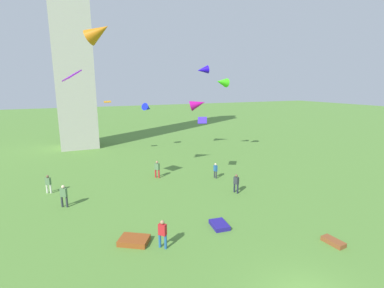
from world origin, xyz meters
name	(u,v)px	position (x,y,z in m)	size (l,w,h in m)	color
person_0	(64,195)	(-9.58, 15.49, 1.01)	(0.54, 0.47, 1.79)	#2D3338
person_1	(215,170)	(4.52, 16.64, 0.88)	(0.25, 0.48, 1.56)	#2D3338
person_2	(163,232)	(-4.44, 6.96, 0.99)	(0.49, 0.52, 1.75)	#235693
person_3	(157,168)	(-0.84, 19.24, 1.00)	(0.50, 0.52, 1.77)	red
person_4	(48,183)	(-10.79, 19.20, 0.93)	(0.49, 0.44, 1.65)	silver
person_5	(236,182)	(4.20, 12.38, 0.96)	(0.36, 0.52, 1.70)	#1E2333
kite_flying_0	(202,120)	(3.21, 17.09, 5.96)	(1.33, 1.48, 0.57)	#422AC1
kite_flying_1	(72,76)	(-8.27, 15.65, 10.00)	(1.42, 1.91, 0.87)	purple
kite_flying_2	(107,102)	(-3.86, 29.79, 7.23)	(0.95, 0.70, 0.24)	#B97A15
kite_flying_3	(198,104)	(9.10, 30.29, 6.54)	(2.95, 2.58, 2.08)	#B30E85
kite_flying_4	(222,82)	(9.68, 24.46, 9.67)	(1.94, 1.48, 1.34)	#3FD81B
kite_flying_5	(203,70)	(7.09, 24.78, 11.14)	(1.57, 1.12, 1.14)	#220BE3
kite_flying_6	(148,108)	(1.89, 31.80, 6.12)	(2.00, 1.94, 1.47)	#0C1ADD
kite_flying_7	(98,32)	(-5.96, 17.41, 13.46)	(2.63, 2.34, 2.04)	#C96E11
kite_bundle_0	(333,242)	(5.00, 3.08, 0.14)	(1.31, 0.62, 0.28)	brown
kite_bundle_1	(219,225)	(-0.18, 7.73, 0.14)	(1.44, 1.00, 0.28)	navy
kite_bundle_2	(134,240)	(-5.85, 8.17, 0.17)	(1.73, 1.20, 0.33)	brown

